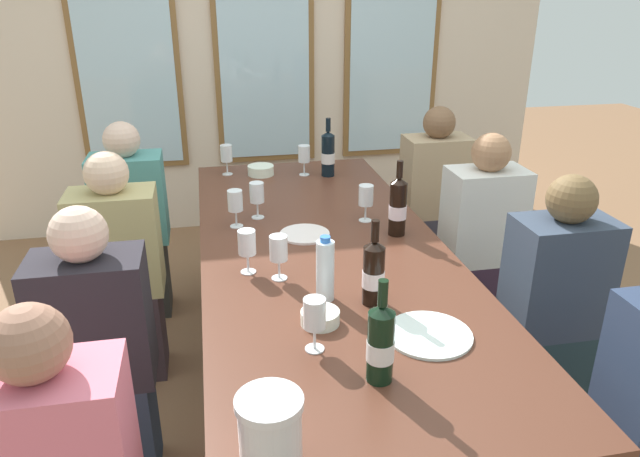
# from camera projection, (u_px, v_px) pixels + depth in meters

# --- Properties ---
(ground_plane) EXTENTS (12.00, 12.00, 0.00)m
(ground_plane) POSITION_uv_depth(u_px,v_px,m) (324.00, 391.00, 2.77)
(ground_plane) COLOR brown
(back_wall_with_windows) EXTENTS (4.22, 0.10, 2.90)m
(back_wall_with_windows) POSITION_uv_depth(u_px,v_px,m) (263.00, 31.00, 4.19)
(back_wall_with_windows) COLOR beige
(back_wall_with_windows) RESTS_ON ground
(dining_table) EXTENTS (1.02, 2.56, 0.74)m
(dining_table) POSITION_uv_depth(u_px,v_px,m) (324.00, 261.00, 2.50)
(dining_table) COLOR #552E20
(dining_table) RESTS_ON ground
(white_plate_0) EXTENTS (0.28, 0.28, 0.01)m
(white_plate_0) POSITION_uv_depth(u_px,v_px,m) (429.00, 334.00, 1.86)
(white_plate_0) COLOR white
(white_plate_0) RESTS_ON dining_table
(white_plate_1) EXTENTS (0.22, 0.22, 0.01)m
(white_plate_1) POSITION_uv_depth(u_px,v_px,m) (305.00, 234.00, 2.60)
(white_plate_1) COLOR white
(white_plate_1) RESTS_ON dining_table
(metal_pitcher) EXTENTS (0.16, 0.16, 0.19)m
(metal_pitcher) POSITION_uv_depth(u_px,v_px,m) (270.00, 433.00, 1.33)
(metal_pitcher) COLOR silver
(metal_pitcher) RESTS_ON dining_table
(wine_bottle_0) EXTENTS (0.08, 0.08, 0.31)m
(wine_bottle_0) POSITION_uv_depth(u_px,v_px,m) (381.00, 343.00, 1.62)
(wine_bottle_0) COLOR black
(wine_bottle_0) RESTS_ON dining_table
(wine_bottle_1) EXTENTS (0.08, 0.08, 0.33)m
(wine_bottle_1) POSITION_uv_depth(u_px,v_px,m) (328.00, 154.00, 3.35)
(wine_bottle_1) COLOR black
(wine_bottle_1) RESTS_ON dining_table
(wine_bottle_2) EXTENTS (0.08, 0.08, 0.34)m
(wine_bottle_2) POSITION_uv_depth(u_px,v_px,m) (398.00, 206.00, 2.56)
(wine_bottle_2) COLOR black
(wine_bottle_2) RESTS_ON dining_table
(wine_bottle_3) EXTENTS (0.08, 0.08, 0.31)m
(wine_bottle_3) POSITION_uv_depth(u_px,v_px,m) (374.00, 272.00, 2.01)
(wine_bottle_3) COLOR black
(wine_bottle_3) RESTS_ON dining_table
(tasting_bowl_0) EXTENTS (0.13, 0.13, 0.05)m
(tasting_bowl_0) POSITION_uv_depth(u_px,v_px,m) (320.00, 317.00, 1.93)
(tasting_bowl_0) COLOR white
(tasting_bowl_0) RESTS_ON dining_table
(tasting_bowl_1) EXTENTS (0.15, 0.15, 0.05)m
(tasting_bowl_1) POSITION_uv_depth(u_px,v_px,m) (261.00, 170.00, 3.40)
(tasting_bowl_1) COLOR white
(tasting_bowl_1) RESTS_ON dining_table
(water_bottle) EXTENTS (0.06, 0.06, 0.24)m
(water_bottle) POSITION_uv_depth(u_px,v_px,m) (325.00, 270.00, 2.04)
(water_bottle) COLOR white
(water_bottle) RESTS_ON dining_table
(wine_glass_0) EXTENTS (0.07, 0.07, 0.17)m
(wine_glass_0) POSITION_uv_depth(u_px,v_px,m) (226.00, 154.00, 3.37)
(wine_glass_0) COLOR white
(wine_glass_0) RESTS_ON dining_table
(wine_glass_1) EXTENTS (0.07, 0.07, 0.17)m
(wine_glass_1) POSITION_uv_depth(u_px,v_px,m) (304.00, 155.00, 3.37)
(wine_glass_1) COLOR white
(wine_glass_1) RESTS_ON dining_table
(wine_glass_2) EXTENTS (0.07, 0.07, 0.17)m
(wine_glass_2) POSITION_uv_depth(u_px,v_px,m) (247.00, 243.00, 2.23)
(wine_glass_2) COLOR white
(wine_glass_2) RESTS_ON dining_table
(wine_glass_3) EXTENTS (0.07, 0.07, 0.17)m
(wine_glass_3) POSITION_uv_depth(u_px,v_px,m) (279.00, 250.00, 2.18)
(wine_glass_3) COLOR white
(wine_glass_3) RESTS_ON dining_table
(wine_glass_4) EXTENTS (0.07, 0.07, 0.17)m
(wine_glass_4) POSITION_uv_depth(u_px,v_px,m) (366.00, 196.00, 2.71)
(wine_glass_4) COLOR white
(wine_glass_4) RESTS_ON dining_table
(wine_glass_5) EXTENTS (0.07, 0.07, 0.17)m
(wine_glass_5) POSITION_uv_depth(u_px,v_px,m) (235.00, 202.00, 2.65)
(wine_glass_5) COLOR white
(wine_glass_5) RESTS_ON dining_table
(wine_glass_6) EXTENTS (0.07, 0.07, 0.17)m
(wine_glass_6) POSITION_uv_depth(u_px,v_px,m) (257.00, 194.00, 2.75)
(wine_glass_6) COLOR white
(wine_glass_6) RESTS_ON dining_table
(wine_glass_7) EXTENTS (0.07, 0.07, 0.17)m
(wine_glass_7) POSITION_uv_depth(u_px,v_px,m) (315.00, 315.00, 1.75)
(wine_glass_7) COLOR white
(wine_glass_7) RESTS_ON dining_table
(seated_person_0) EXTENTS (0.38, 0.24, 1.11)m
(seated_person_0) POSITION_uv_depth(u_px,v_px,m) (100.00, 360.00, 2.11)
(seated_person_0) COLOR #263144
(seated_person_0) RESTS_ON ground
(seated_person_1) EXTENTS (0.38, 0.24, 1.11)m
(seated_person_1) POSITION_uv_depth(u_px,v_px,m) (552.00, 311.00, 2.42)
(seated_person_1) COLOR #23383D
(seated_person_1) RESTS_ON ground
(seated_person_2) EXTENTS (0.38, 0.24, 1.11)m
(seated_person_2) POSITION_uv_depth(u_px,v_px,m) (121.00, 275.00, 2.72)
(seated_person_2) COLOR #382A30
(seated_person_2) RESTS_ON ground
(seated_person_3) EXTENTS (0.38, 0.24, 1.11)m
(seated_person_3) POSITION_uv_depth(u_px,v_px,m) (480.00, 245.00, 3.02)
(seated_person_3) COLOR #372538
(seated_person_3) RESTS_ON ground
(seated_person_6) EXTENTS (0.38, 0.24, 1.11)m
(seated_person_6) POSITION_uv_depth(u_px,v_px,m) (133.00, 227.00, 3.25)
(seated_person_6) COLOR #31302E
(seated_person_6) RESTS_ON ground
(seated_person_7) EXTENTS (0.38, 0.24, 1.11)m
(seated_person_7) POSITION_uv_depth(u_px,v_px,m) (433.00, 202.00, 3.62)
(seated_person_7) COLOR #393744
(seated_person_7) RESTS_ON ground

